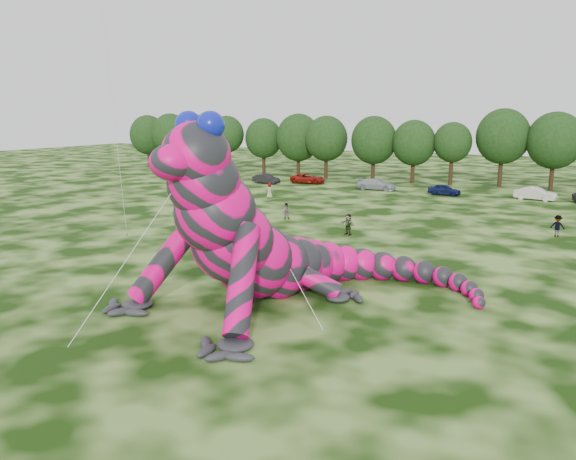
# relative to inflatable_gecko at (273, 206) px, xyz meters

# --- Properties ---
(ground) EXTENTS (240.00, 240.00, 0.00)m
(ground) POSITION_rel_inflatable_gecko_xyz_m (-2.34, -3.53, -5.00)
(ground) COLOR #16330A
(ground) RESTS_ON ground
(inflatable_gecko) EXTENTS (21.62, 23.81, 10.00)m
(inflatable_gecko) POSITION_rel_inflatable_gecko_xyz_m (0.00, 0.00, 0.00)
(inflatable_gecko) COLOR #EC0271
(inflatable_gecko) RESTS_ON ground
(tree_0) EXTENTS (6.91, 6.22, 9.51)m
(tree_0) POSITION_rel_inflatable_gecko_xyz_m (-56.90, 55.70, -0.24)
(tree_0) COLOR black
(tree_0) RESTS_ON ground
(tree_1) EXTENTS (6.74, 6.07, 9.81)m
(tree_1) POSITION_rel_inflatable_gecko_xyz_m (-50.70, 54.52, -0.09)
(tree_1) COLOR black
(tree_1) RESTS_ON ground
(tree_2) EXTENTS (7.04, 6.34, 9.64)m
(tree_2) POSITION_rel_inflatable_gecko_xyz_m (-45.36, 55.23, -0.18)
(tree_2) COLOR black
(tree_2) RESTS_ON ground
(tree_3) EXTENTS (5.81, 5.23, 9.44)m
(tree_3) POSITION_rel_inflatable_gecko_xyz_m (-38.06, 53.54, -0.28)
(tree_3) COLOR black
(tree_3) RESTS_ON ground
(tree_4) EXTENTS (6.22, 5.60, 9.06)m
(tree_4) POSITION_rel_inflatable_gecko_xyz_m (-31.98, 55.18, -0.47)
(tree_4) COLOR black
(tree_4) RESTS_ON ground
(tree_5) EXTENTS (7.16, 6.44, 9.80)m
(tree_5) POSITION_rel_inflatable_gecko_xyz_m (-25.47, 54.91, -0.10)
(tree_5) COLOR black
(tree_5) RESTS_ON ground
(tree_6) EXTENTS (6.52, 5.86, 9.49)m
(tree_6) POSITION_rel_inflatable_gecko_xyz_m (-19.90, 53.15, -0.25)
(tree_6) COLOR black
(tree_6) RESTS_ON ground
(tree_7) EXTENTS (6.68, 6.01, 9.48)m
(tree_7) POSITION_rel_inflatable_gecko_xyz_m (-12.42, 53.27, -0.26)
(tree_7) COLOR black
(tree_7) RESTS_ON ground
(tree_8) EXTENTS (6.14, 5.53, 8.94)m
(tree_8) POSITION_rel_inflatable_gecko_xyz_m (-6.56, 53.46, -0.53)
(tree_8) COLOR black
(tree_8) RESTS_ON ground
(tree_9) EXTENTS (5.27, 4.74, 8.68)m
(tree_9) POSITION_rel_inflatable_gecko_xyz_m (-1.28, 53.81, -0.66)
(tree_9) COLOR black
(tree_9) RESTS_ON ground
(tree_10) EXTENTS (7.09, 6.38, 10.50)m
(tree_10) POSITION_rel_inflatable_gecko_xyz_m (5.05, 55.05, 0.25)
(tree_10) COLOR black
(tree_10) RESTS_ON ground
(tree_11) EXTENTS (7.01, 6.31, 10.07)m
(tree_11) POSITION_rel_inflatable_gecko_xyz_m (11.44, 54.66, 0.04)
(tree_11) COLOR black
(tree_11) RESTS_ON ground
(car_0) EXTENTS (4.14, 1.89, 1.38)m
(car_0) POSITION_rel_inflatable_gecko_xyz_m (-36.01, 46.40, -4.31)
(car_0) COLOR white
(car_0) RESTS_ON ground
(car_1) EXTENTS (4.25, 1.96, 1.35)m
(car_1) POSITION_rel_inflatable_gecko_xyz_m (-24.95, 43.43, -4.32)
(car_1) COLOR black
(car_1) RESTS_ON ground
(car_2) EXTENTS (5.32, 3.03, 1.40)m
(car_2) POSITION_rel_inflatable_gecko_xyz_m (-19.77, 46.46, -4.30)
(car_2) COLOR maroon
(car_2) RESTS_ON ground
(car_3) EXTENTS (5.16, 2.18, 1.48)m
(car_3) POSITION_rel_inflatable_gecko_xyz_m (-8.85, 44.16, -4.26)
(car_3) COLOR #9FA3A9
(car_3) RESTS_ON ground
(car_4) EXTENTS (4.06, 1.97, 1.34)m
(car_4) POSITION_rel_inflatable_gecko_xyz_m (0.10, 43.44, -4.33)
(car_4) COLOR #0E1543
(car_4) RESTS_ON ground
(car_5) EXTENTS (4.78, 2.43, 1.50)m
(car_5) POSITION_rel_inflatable_gecko_xyz_m (10.31, 44.10, -4.25)
(car_5) COLOR silver
(car_5) RESTS_ON ground
(spectator_2) EXTENTS (1.24, 0.82, 1.79)m
(spectator_2) POSITION_rel_inflatable_gecko_xyz_m (13.31, 23.56, -4.10)
(spectator_2) COLOR gray
(spectator_2) RESTS_ON ground
(spectator_5) EXTENTS (1.67, 1.19, 1.74)m
(spectator_5) POSITION_rel_inflatable_gecko_xyz_m (-2.08, 16.61, -4.13)
(spectator_5) COLOR gray
(spectator_5) RESTS_ON ground
(spectator_1) EXTENTS (0.92, 0.82, 1.56)m
(spectator_1) POSITION_rel_inflatable_gecko_xyz_m (-9.82, 20.41, -4.22)
(spectator_1) COLOR gray
(spectator_1) RESTS_ON ground
(spectator_4) EXTENTS (1.06, 0.91, 1.84)m
(spectator_4) POSITION_rel_inflatable_gecko_xyz_m (-17.63, 31.29, -4.08)
(spectator_4) COLOR gray
(spectator_4) RESTS_ON ground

